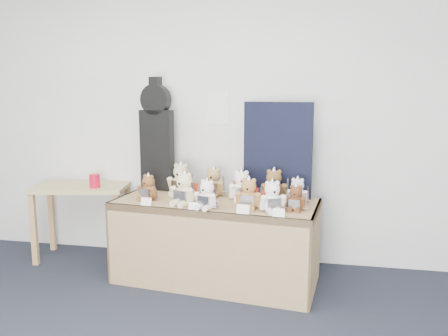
% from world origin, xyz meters
% --- Properties ---
extents(room_shell, '(6.00, 6.00, 6.00)m').
position_xyz_m(room_shell, '(0.33, 2.49, 1.45)').
color(room_shell, silver).
rests_on(room_shell, floor).
extents(display_table, '(1.75, 0.89, 0.70)m').
position_xyz_m(display_table, '(0.42, 1.87, 0.55)').
color(display_table, '#956F4B').
rests_on(display_table, floor).
extents(side_table, '(0.93, 0.62, 0.72)m').
position_xyz_m(side_table, '(-0.95, 2.21, 0.60)').
color(side_table, tan).
rests_on(side_table, floor).
extents(guitar_case, '(0.33, 0.15, 1.03)m').
position_xyz_m(guitar_case, '(-0.19, 2.26, 1.21)').
color(guitar_case, black).
rests_on(guitar_case, display_table).
extents(navy_board, '(0.60, 0.17, 0.82)m').
position_xyz_m(navy_board, '(0.92, 2.20, 1.11)').
color(navy_board, black).
rests_on(navy_board, display_table).
extents(red_cup, '(0.10, 0.10, 0.13)m').
position_xyz_m(red_cup, '(-0.76, 2.13, 0.79)').
color(red_cup, red).
rests_on(red_cup, side_table).
extents(teddy_front_far_left, '(0.20, 0.19, 0.25)m').
position_xyz_m(teddy_front_far_left, '(-0.13, 1.86, 0.80)').
color(teddy_front_far_left, brown).
rests_on(teddy_front_far_left, display_table).
extents(teddy_front_left, '(0.24, 0.24, 0.30)m').
position_xyz_m(teddy_front_left, '(0.21, 1.76, 0.82)').
color(teddy_front_left, beige).
rests_on(teddy_front_left, display_table).
extents(teddy_front_centre, '(0.21, 0.20, 0.26)m').
position_xyz_m(teddy_front_centre, '(0.42, 1.68, 0.81)').
color(teddy_front_centre, white).
rests_on(teddy_front_centre, display_table).
extents(teddy_front_right, '(0.22, 0.19, 0.28)m').
position_xyz_m(teddy_front_right, '(0.74, 1.74, 0.81)').
color(teddy_front_right, '#A5703E').
rests_on(teddy_front_right, display_table).
extents(teddy_front_far_right, '(0.23, 0.21, 0.27)m').
position_xyz_m(teddy_front_far_right, '(0.92, 1.68, 0.81)').
color(teddy_front_far_right, white).
rests_on(teddy_front_far_right, display_table).
extents(teddy_front_end, '(0.18, 0.16, 0.22)m').
position_xyz_m(teddy_front_end, '(1.10, 1.75, 0.79)').
color(teddy_front_end, brown).
rests_on(teddy_front_end, display_table).
extents(teddy_back_left, '(0.26, 0.23, 0.32)m').
position_xyz_m(teddy_back_left, '(0.08, 2.11, 0.83)').
color(teddy_back_left, '#C0B68C').
rests_on(teddy_back_left, display_table).
extents(teddy_back_centre_left, '(0.24, 0.20, 0.29)m').
position_xyz_m(teddy_back_centre_left, '(0.37, 2.11, 0.82)').
color(teddy_back_centre_left, tan).
rests_on(teddy_back_centre_left, display_table).
extents(teddy_back_centre_right, '(0.24, 0.21, 0.29)m').
position_xyz_m(teddy_back_centre_right, '(0.64, 2.00, 0.82)').
color(teddy_back_centre_right, white).
rests_on(teddy_back_centre_right, display_table).
extents(teddy_back_right, '(0.25, 0.21, 0.30)m').
position_xyz_m(teddy_back_right, '(0.91, 2.04, 0.82)').
color(teddy_back_right, brown).
rests_on(teddy_back_right, display_table).
extents(teddy_back_end, '(0.20, 0.17, 0.25)m').
position_xyz_m(teddy_back_end, '(1.10, 1.95, 0.80)').
color(teddy_back_end, silver).
rests_on(teddy_back_end, display_table).
extents(entry_card_a, '(0.09, 0.03, 0.06)m').
position_xyz_m(entry_card_a, '(-0.08, 1.66, 0.74)').
color(entry_card_a, white).
rests_on(entry_card_a, display_table).
extents(entry_card_b, '(0.08, 0.03, 0.06)m').
position_xyz_m(entry_card_b, '(0.32, 1.61, 0.73)').
color(entry_card_b, white).
rests_on(entry_card_b, display_table).
extents(entry_card_c, '(0.10, 0.03, 0.07)m').
position_xyz_m(entry_card_c, '(0.72, 1.57, 0.74)').
color(entry_card_c, white).
rests_on(entry_card_c, display_table).
extents(entry_card_d, '(0.09, 0.03, 0.06)m').
position_xyz_m(entry_card_d, '(0.98, 1.54, 0.73)').
color(entry_card_d, white).
rests_on(entry_card_d, display_table).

